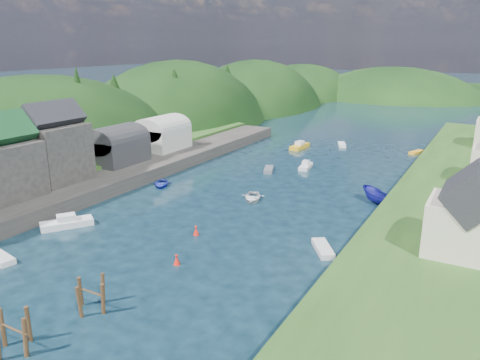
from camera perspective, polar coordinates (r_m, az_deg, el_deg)
The scene contains 13 objects.
ground at distance 80.47m, azimuth 7.67°, elevation 1.14°, with size 600.00×600.00×0.00m, color black.
hillside_left at distance 125.23m, azimuth -7.51°, elevation 2.88°, with size 44.00×245.56×52.00m.
far_hills at distance 200.77m, azimuth 21.24°, elevation 6.21°, with size 103.00×68.00×44.00m.
hill_trees at distance 91.78m, azimuth 12.52°, elevation 9.83°, with size 91.47×147.78×11.85m.
quay_left at distance 70.14m, azimuth -20.76°, elevation -1.26°, with size 12.00×110.00×2.00m, color #2D2B28.
terrace_left_grass at distance 75.42m, azimuth -24.24°, elevation -0.25°, with size 12.00×110.00×2.50m, color #234719.
boat_sheds at distance 83.37m, azimuth -12.04°, elevation 5.18°, with size 7.00×21.00×7.50m.
terrace_right at distance 65.54m, azimuth 25.01°, elevation -2.78°, with size 16.00×120.00×2.40m, color #234719.
piling_cluster_near at distance 38.16m, azimuth -25.84°, elevation -16.73°, with size 2.93×2.76×3.53m.
piling_cluster_far at distance 41.03m, azimuth -17.63°, elevation -13.54°, with size 3.01×2.83×3.27m.
channel_buoy_near at distance 47.02m, azimuth -7.73°, elevation -9.65°, with size 0.70×0.70×1.10m.
channel_buoy_far at distance 53.60m, azimuth -5.38°, elevation -6.19°, with size 0.70×0.70×1.10m.
moored_boats at distance 69.79m, azimuth 3.61°, elevation -0.69°, with size 35.97×72.99×2.16m.
Camera 1 is at (28.17, -22.38, 21.04)m, focal length 35.00 mm.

